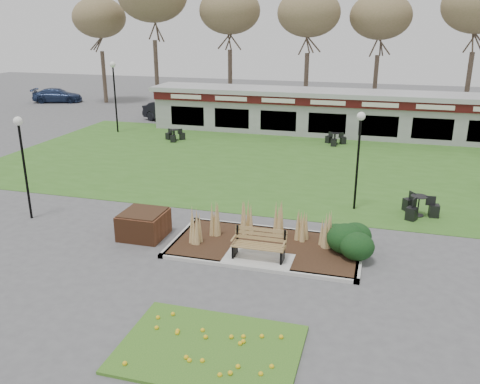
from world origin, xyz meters
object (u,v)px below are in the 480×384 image
(lamp_post_mid_left, at_px, (21,145))
(car_silver, at_px, (196,101))
(brick_planter, at_px, (144,224))
(car_black, at_px, (170,112))
(park_bench, at_px, (259,244))
(bistro_set_c, at_px, (418,209))
(lamp_post_far_left, at_px, (114,81))
(car_blue, at_px, (57,95))
(lamp_post_mid_right, at_px, (359,139))
(bistro_set_b, at_px, (335,141))
(food_pavilion, at_px, (330,112))
(bistro_set_a, at_px, (175,137))

(lamp_post_mid_left, bearing_deg, car_silver, 96.03)
(brick_planter, relative_size, car_black, 0.32)
(park_bench, relative_size, bistro_set_c, 1.11)
(brick_planter, height_order, car_black, car_black)
(park_bench, relative_size, lamp_post_far_left, 0.36)
(lamp_post_far_left, bearing_deg, car_blue, 138.89)
(brick_planter, height_order, car_silver, car_silver)
(car_black, bearing_deg, lamp_post_far_left, 179.89)
(lamp_post_mid_right, bearing_deg, bistro_set_b, 99.68)
(car_silver, bearing_deg, car_blue, 68.97)
(car_black, bearing_deg, food_pavilion, -70.26)
(bistro_set_b, bearing_deg, bistro_set_c, -68.87)
(bistro_set_a, distance_m, car_silver, 12.05)
(lamp_post_far_left, height_order, car_black, lamp_post_far_left)
(bistro_set_b, bearing_deg, car_black, 162.51)
(park_bench, height_order, bistro_set_c, park_bench)
(food_pavilion, xyz_separation_m, lamp_post_far_left, (-14.00, -3.34, 1.96))
(park_bench, bearing_deg, car_black, 119.99)
(lamp_post_mid_right, relative_size, lamp_post_far_left, 0.84)
(bistro_set_c, relative_size, car_black, 0.33)
(lamp_post_far_left, height_order, car_blue, lamp_post_far_left)
(bistro_set_a, bearing_deg, brick_planter, -71.32)
(car_black, distance_m, car_blue, 15.15)
(lamp_post_mid_left, distance_m, bistro_set_a, 14.16)
(bistro_set_c, distance_m, car_silver, 27.34)
(food_pavilion, xyz_separation_m, bistro_set_a, (-9.24, -4.66, -1.23))
(car_blue, bearing_deg, bistro_set_b, -129.04)
(lamp_post_mid_left, distance_m, bistro_set_b, 18.79)
(bistro_set_a, relative_size, bistro_set_c, 0.83)
(lamp_post_far_left, bearing_deg, car_black, 65.20)
(park_bench, relative_size, food_pavilion, 0.07)
(food_pavilion, distance_m, bistro_set_b, 3.28)
(bistro_set_a, height_order, car_blue, car_blue)
(food_pavilion, relative_size, car_blue, 5.56)
(bistro_set_a, bearing_deg, food_pavilion, 26.75)
(lamp_post_far_left, bearing_deg, food_pavilion, 13.42)
(car_blue, bearing_deg, lamp_post_far_left, -149.56)
(bistro_set_b, height_order, car_silver, car_silver)
(lamp_post_mid_left, relative_size, car_black, 0.86)
(bistro_set_a, relative_size, car_blue, 0.29)
(bistro_set_a, bearing_deg, bistro_set_c, -33.77)
(food_pavilion, bearing_deg, bistro_set_c, -70.38)
(bistro_set_c, distance_m, car_blue, 37.56)
(bistro_set_b, bearing_deg, lamp_post_far_left, -178.53)
(park_bench, relative_size, lamp_post_mid_left, 0.43)
(lamp_post_far_left, bearing_deg, bistro_set_a, -15.45)
(brick_planter, relative_size, bistro_set_a, 1.18)
(bistro_set_b, xyz_separation_m, car_blue, (-26.61, 10.00, 0.39))
(car_black, relative_size, car_blue, 1.05)
(park_bench, relative_size, car_blue, 0.38)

